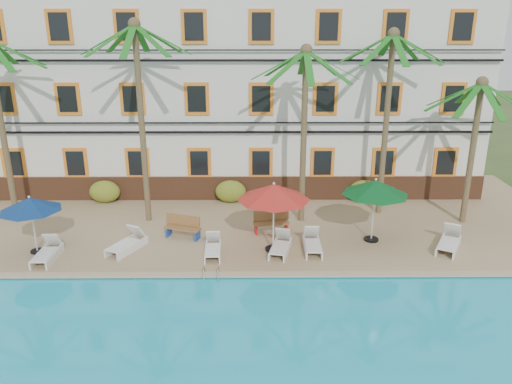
{
  "coord_description": "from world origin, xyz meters",
  "views": [
    {
      "loc": [
        1.11,
        -16.46,
        8.68
      ],
      "look_at": [
        1.24,
        3.0,
        2.0
      ],
      "focal_mm": 35.0,
      "sensor_mm": 36.0,
      "label": 1
    }
  ],
  "objects_px": {
    "umbrella_blue": "(30,204)",
    "lounger_e": "(312,243)",
    "palm_d": "(388,99)",
    "lounger_f": "(449,242)",
    "pool_ladder": "(211,277)",
    "umbrella_red": "(274,192)",
    "bench_right": "(271,222)",
    "palm_c": "(304,111)",
    "lounger_d": "(281,245)",
    "umbrella_green": "(375,188)",
    "palm_e": "(475,129)",
    "lounger_b": "(127,243)",
    "palm_b": "(140,97)",
    "bench_left": "(183,226)",
    "lounger_a": "(47,252)",
    "lounger_c": "(213,248)"
  },
  "relations": [
    {
      "from": "umbrella_red",
      "to": "bench_right",
      "type": "relative_size",
      "value": 1.79
    },
    {
      "from": "palm_e",
      "to": "umbrella_red",
      "type": "relative_size",
      "value": 2.28
    },
    {
      "from": "palm_c",
      "to": "lounger_c",
      "type": "height_order",
      "value": "palm_c"
    },
    {
      "from": "umbrella_blue",
      "to": "bench_right",
      "type": "relative_size",
      "value": 1.48
    },
    {
      "from": "palm_b",
      "to": "bench_right",
      "type": "distance_m",
      "value": 7.51
    },
    {
      "from": "pool_ladder",
      "to": "lounger_c",
      "type": "bearing_deg",
      "value": 92.54
    },
    {
      "from": "palm_d",
      "to": "lounger_b",
      "type": "relative_size",
      "value": 4.22
    },
    {
      "from": "palm_e",
      "to": "umbrella_blue",
      "type": "distance_m",
      "value": 18.0
    },
    {
      "from": "lounger_b",
      "to": "lounger_e",
      "type": "relative_size",
      "value": 1.09
    },
    {
      "from": "pool_ladder",
      "to": "palm_d",
      "type": "bearing_deg",
      "value": 40.09
    },
    {
      "from": "lounger_f",
      "to": "pool_ladder",
      "type": "distance_m",
      "value": 9.37
    },
    {
      "from": "lounger_f",
      "to": "palm_e",
      "type": "bearing_deg",
      "value": 59.24
    },
    {
      "from": "lounger_d",
      "to": "lounger_f",
      "type": "height_order",
      "value": "lounger_f"
    },
    {
      "from": "palm_c",
      "to": "umbrella_green",
      "type": "distance_m",
      "value": 4.34
    },
    {
      "from": "palm_c",
      "to": "palm_e",
      "type": "relative_size",
      "value": 1.2
    },
    {
      "from": "lounger_b",
      "to": "bench_right",
      "type": "bearing_deg",
      "value": 16.84
    },
    {
      "from": "lounger_a",
      "to": "lounger_b",
      "type": "distance_m",
      "value": 2.9
    },
    {
      "from": "lounger_e",
      "to": "lounger_f",
      "type": "height_order",
      "value": "lounger_f"
    },
    {
      "from": "lounger_d",
      "to": "lounger_f",
      "type": "xyz_separation_m",
      "value": [
        6.59,
        0.25,
        0.03
      ]
    },
    {
      "from": "umbrella_green",
      "to": "lounger_f",
      "type": "xyz_separation_m",
      "value": [
        2.84,
        -0.8,
        -1.96
      ]
    },
    {
      "from": "palm_b",
      "to": "umbrella_green",
      "type": "relative_size",
      "value": 3.25
    },
    {
      "from": "umbrella_green",
      "to": "lounger_f",
      "type": "distance_m",
      "value": 3.55
    },
    {
      "from": "lounger_d",
      "to": "lounger_f",
      "type": "distance_m",
      "value": 6.59
    },
    {
      "from": "bench_right",
      "to": "lounger_e",
      "type": "bearing_deg",
      "value": -48.57
    },
    {
      "from": "palm_d",
      "to": "lounger_f",
      "type": "relative_size",
      "value": 4.08
    },
    {
      "from": "lounger_e",
      "to": "palm_e",
      "type": "bearing_deg",
      "value": 22.11
    },
    {
      "from": "palm_b",
      "to": "lounger_f",
      "type": "relative_size",
      "value": 4.27
    },
    {
      "from": "umbrella_blue",
      "to": "palm_e",
      "type": "bearing_deg",
      "value": 9.56
    },
    {
      "from": "lounger_e",
      "to": "palm_d",
      "type": "bearing_deg",
      "value": 48.35
    },
    {
      "from": "lounger_a",
      "to": "bench_left",
      "type": "bearing_deg",
      "value": 22.14
    },
    {
      "from": "bench_left",
      "to": "palm_e",
      "type": "bearing_deg",
      "value": 7.5
    },
    {
      "from": "umbrella_blue",
      "to": "lounger_e",
      "type": "xyz_separation_m",
      "value": [
        10.62,
        0.12,
        -1.68
      ]
    },
    {
      "from": "umbrella_blue",
      "to": "umbrella_green",
      "type": "distance_m",
      "value": 13.16
    },
    {
      "from": "palm_d",
      "to": "umbrella_green",
      "type": "xyz_separation_m",
      "value": [
        -1.04,
        -3.11,
        -3.0
      ]
    },
    {
      "from": "palm_e",
      "to": "pool_ladder",
      "type": "height_order",
      "value": "palm_e"
    },
    {
      "from": "umbrella_green",
      "to": "palm_c",
      "type": "bearing_deg",
      "value": 140.47
    },
    {
      "from": "umbrella_blue",
      "to": "umbrella_green",
      "type": "height_order",
      "value": "umbrella_green"
    },
    {
      "from": "palm_e",
      "to": "lounger_e",
      "type": "bearing_deg",
      "value": -157.89
    },
    {
      "from": "lounger_e",
      "to": "bench_right",
      "type": "distance_m",
      "value": 2.34
    },
    {
      "from": "palm_b",
      "to": "palm_d",
      "type": "relative_size",
      "value": 1.05
    },
    {
      "from": "palm_b",
      "to": "palm_e",
      "type": "relative_size",
      "value": 1.35
    },
    {
      "from": "palm_d",
      "to": "bench_left",
      "type": "height_order",
      "value": "palm_d"
    },
    {
      "from": "lounger_e",
      "to": "palm_b",
      "type": "bearing_deg",
      "value": 155.69
    },
    {
      "from": "lounger_e",
      "to": "pool_ladder",
      "type": "xyz_separation_m",
      "value": [
        -3.75,
        -2.15,
        -0.27
      ]
    },
    {
      "from": "palm_c",
      "to": "lounger_d",
      "type": "relative_size",
      "value": 4.12
    },
    {
      "from": "palm_b",
      "to": "bench_left",
      "type": "xyz_separation_m",
      "value": [
        1.82,
        -1.9,
        -5.0
      ]
    },
    {
      "from": "lounger_a",
      "to": "lounger_b",
      "type": "height_order",
      "value": "lounger_b"
    },
    {
      "from": "palm_d",
      "to": "umbrella_green",
      "type": "relative_size",
      "value": 3.1
    },
    {
      "from": "palm_d",
      "to": "bench_right",
      "type": "bearing_deg",
      "value": -156.29
    },
    {
      "from": "umbrella_red",
      "to": "palm_e",
      "type": "bearing_deg",
      "value": 18.52
    }
  ]
}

